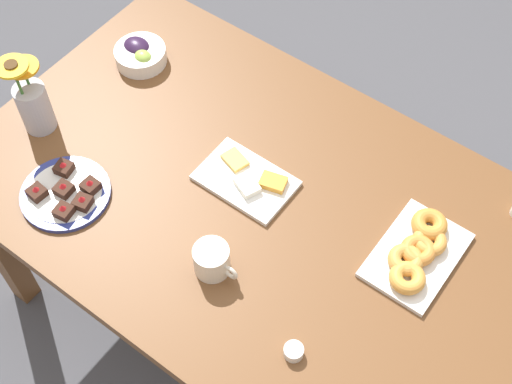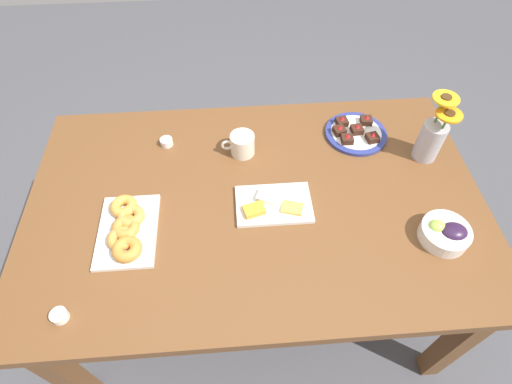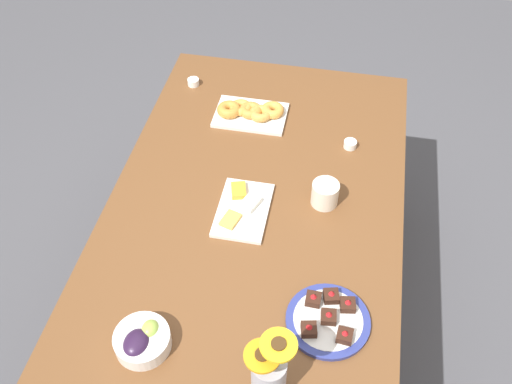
# 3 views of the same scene
# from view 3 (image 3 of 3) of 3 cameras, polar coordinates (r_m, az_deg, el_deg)

# --- Properties ---
(ground_plane) EXTENTS (6.00, 6.00, 0.00)m
(ground_plane) POSITION_cam_3_polar(r_m,az_deg,el_deg) (2.56, 0.00, -11.88)
(ground_plane) COLOR #4C4C51
(dining_table) EXTENTS (1.60, 1.00, 0.74)m
(dining_table) POSITION_cam_3_polar(r_m,az_deg,el_deg) (2.02, 0.00, -2.40)
(dining_table) COLOR brown
(dining_table) RESTS_ON ground_plane
(coffee_mug) EXTENTS (0.13, 0.09, 0.09)m
(coffee_mug) POSITION_cam_3_polar(r_m,az_deg,el_deg) (1.93, 6.92, -0.11)
(coffee_mug) COLOR silver
(coffee_mug) RESTS_ON dining_table
(grape_bowl) EXTENTS (0.16, 0.16, 0.07)m
(grape_bowl) POSITION_cam_3_polar(r_m,az_deg,el_deg) (1.65, -11.34, -14.35)
(grape_bowl) COLOR white
(grape_bowl) RESTS_ON dining_table
(cheese_platter) EXTENTS (0.26, 0.17, 0.03)m
(cheese_platter) POSITION_cam_3_polar(r_m,az_deg,el_deg) (1.92, -1.33, -1.64)
(cheese_platter) COLOR white
(cheese_platter) RESTS_ON dining_table
(croissant_platter) EXTENTS (0.19, 0.29, 0.05)m
(croissant_platter) POSITION_cam_3_polar(r_m,az_deg,el_deg) (2.26, -0.56, 8.01)
(croissant_platter) COLOR white
(croissant_platter) RESTS_ON dining_table
(jam_cup_honey) EXTENTS (0.05, 0.05, 0.03)m
(jam_cup_honey) POSITION_cam_3_polar(r_m,az_deg,el_deg) (2.16, 9.40, 4.76)
(jam_cup_honey) COLOR white
(jam_cup_honey) RESTS_ON dining_table
(jam_cup_berry) EXTENTS (0.05, 0.05, 0.03)m
(jam_cup_berry) POSITION_cam_3_polar(r_m,az_deg,el_deg) (2.44, -6.29, 10.90)
(jam_cup_berry) COLOR white
(jam_cup_berry) RESTS_ON dining_table
(dessert_plate) EXTENTS (0.24, 0.24, 0.05)m
(dessert_plate) POSITION_cam_3_polar(r_m,az_deg,el_deg) (1.68, 7.23, -12.51)
(dessert_plate) COLOR navy
(dessert_plate) RESTS_ON dining_table
(flower_vase) EXTENTS (0.10, 0.13, 0.27)m
(flower_vase) POSITION_cam_3_polar(r_m,az_deg,el_deg) (1.50, 1.30, -17.82)
(flower_vase) COLOR #B2B2BC
(flower_vase) RESTS_ON dining_table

